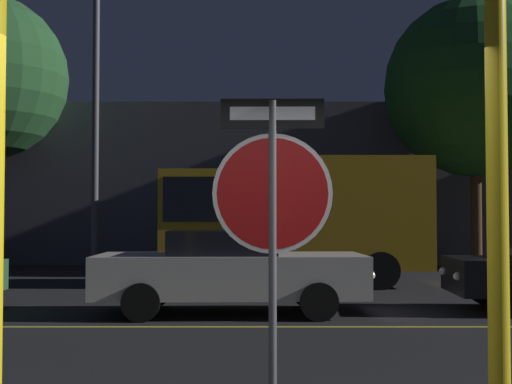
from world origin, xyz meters
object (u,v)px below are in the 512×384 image
yellow_pole_right (495,259)px  street_lamp (93,50)px  stop_sign (269,198)px  passing_car_2 (226,271)px  tree_1 (471,87)px  delivery_truck (286,215)px

yellow_pole_right → street_lamp: (-5.04, 12.89, 4.15)m
stop_sign → passing_car_2: 6.73m
passing_car_2 → tree_1: bearing=141.3°
stop_sign → delivery_truck: (0.67, 11.75, -0.08)m
tree_1 → street_lamp: bearing=-156.3°
yellow_pole_right → street_lamp: bearing=111.4°
yellow_pole_right → street_lamp: 14.45m
stop_sign → yellow_pole_right: size_ratio=0.90×
passing_car_2 → tree_1: size_ratio=0.55×
street_lamp → yellow_pole_right: bearing=-68.6°
delivery_truck → street_lamp: size_ratio=0.76×
stop_sign → street_lamp: 12.61m
yellow_pole_right → passing_car_2: (-1.71, 8.14, -0.67)m
passing_car_2 → street_lamp: 7.54m
stop_sign → yellow_pole_right: (1.15, -1.51, -0.36)m
delivery_truck → street_lamp: bearing=94.5°
yellow_pole_right → street_lamp: street_lamp is taller
tree_1 → delivery_truck: bearing=-144.1°
street_lamp → tree_1: tree_1 is taller
street_lamp → passing_car_2: bearing=-55.0°
yellow_pole_right → delivery_truck: bearing=92.1°
stop_sign → street_lamp: (-3.89, 11.38, 3.79)m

